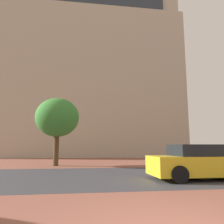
# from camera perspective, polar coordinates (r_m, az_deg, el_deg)

# --- Properties ---
(ground_plane) EXTENTS (120.00, 120.00, 0.00)m
(ground_plane) POSITION_cam_1_polar(r_m,az_deg,el_deg) (13.44, -1.23, -14.49)
(ground_plane) COLOR brown
(street_asphalt_strip) EXTENTS (120.00, 7.42, 0.00)m
(street_asphalt_strip) POSITION_cam_1_polar(r_m,az_deg,el_deg) (10.63, 0.67, -15.99)
(street_asphalt_strip) COLOR #38383D
(street_asphalt_strip) RESTS_ON ground_plane
(landmark_building) EXTENTS (24.97, 15.49, 39.82)m
(landmark_building) POSITION_cam_1_polar(r_m,az_deg,el_deg) (35.49, -5.41, 8.32)
(landmark_building) COLOR #B2A893
(landmark_building) RESTS_ON ground_plane
(car_yellow) EXTENTS (4.26, 2.07, 1.41)m
(car_yellow) POSITION_cam_1_polar(r_m,az_deg,el_deg) (10.13, 22.02, -11.84)
(car_yellow) COLOR gold
(car_yellow) RESTS_ON ground_plane
(tree_curb_far) EXTENTS (3.06, 3.06, 4.75)m
(tree_curb_far) POSITION_cam_1_polar(r_m,az_deg,el_deg) (16.31, -13.84, -1.45)
(tree_curb_far) COLOR #4C3823
(tree_curb_far) RESTS_ON ground_plane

